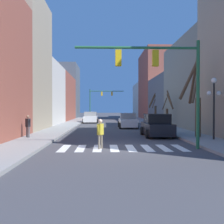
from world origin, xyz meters
name	(u,v)px	position (x,y,z in m)	size (l,w,h in m)	color
ground_plane	(122,147)	(0.00, 0.00, 0.00)	(240.00, 240.00, 0.00)	#424247
sidewalk_left	(21,147)	(-5.53, 0.00, 0.07)	(2.56, 90.00, 0.15)	gray
sidewalk_right	(221,146)	(5.53, 0.00, 0.07)	(2.56, 90.00, 0.15)	gray
building_row_left	(39,87)	(-9.81, 21.12, 5.09)	(6.00, 54.85, 12.78)	#934C3D
building_row_right	(177,85)	(9.81, 23.94, 5.58)	(6.00, 62.68, 13.59)	tan
crosswalk_stripes	(122,148)	(0.00, -0.25, 0.00)	(6.75, 2.60, 0.01)	white
traffic_signal_near	(162,70)	(2.04, -0.61, 4.18)	(6.61, 0.28, 5.75)	#236038
traffic_signal_far	(100,97)	(-1.88, 41.27, 4.56)	(7.27, 0.28, 6.25)	#236038
street_lamp_right_corner	(214,95)	(6.10, 2.32, 2.99)	(0.95, 0.36, 4.00)	black
car_parked_left_mid	(128,121)	(1.64, 14.70, 0.77)	(2.04, 4.42, 1.66)	white
car_at_intersection	(157,126)	(3.06, 5.63, 0.81)	(2.13, 4.34, 1.74)	black
car_parked_right_near	(91,118)	(-3.02, 25.01, 0.78)	(2.21, 4.44, 1.67)	white
pedestrian_on_right_sidewalk	(100,131)	(-1.19, -0.47, 0.94)	(0.40, 0.64, 1.58)	#7A705B
pedestrian_on_left_sidewalk	(28,124)	(-6.28, 3.90, 1.06)	(0.53, 0.51, 1.54)	#4C4C51
street_tree_left_far	(195,101)	(5.53, 4.14, 2.71)	(1.58, 2.53, 5.87)	brown
street_tree_left_mid	(154,110)	(5.52, 19.33, 1.98)	(1.06, 2.30, 4.02)	#473828
street_tree_right_mid	(168,111)	(6.01, 14.12, 1.91)	(1.32, 1.81, 4.00)	brown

